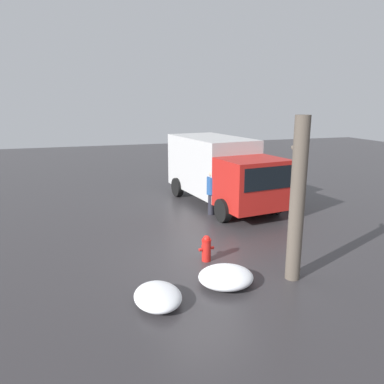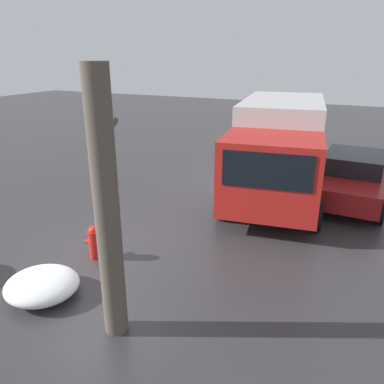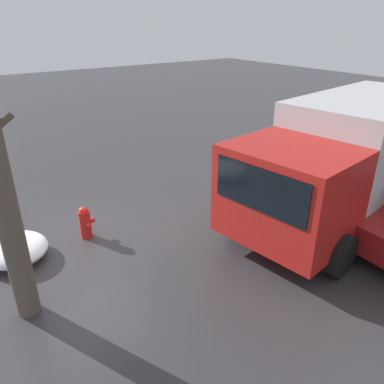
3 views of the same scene
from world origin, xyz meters
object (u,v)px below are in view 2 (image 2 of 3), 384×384
object	(u,v)px
fire_hydrant	(95,242)
delivery_truck	(279,146)
pedestrian	(233,174)
tree_trunk	(107,212)
parked_car	(352,177)

from	to	relation	value
fire_hydrant	delivery_truck	size ratio (longest dim) A/B	0.11
pedestrian	delivery_truck	bearing A→B (deg)	-155.84
fire_hydrant	tree_trunk	xyz separation A→B (m)	(-1.71, -1.76, 1.70)
fire_hydrant	tree_trunk	distance (m)	2.99
tree_trunk	parked_car	size ratio (longest dim) A/B	0.96
fire_hydrant	tree_trunk	bearing A→B (deg)	-140.14
delivery_truck	parked_car	distance (m)	2.40
fire_hydrant	parked_car	bearing A→B (deg)	-44.48
fire_hydrant	delivery_truck	bearing A→B (deg)	-31.43
tree_trunk	delivery_truck	size ratio (longest dim) A/B	0.61
pedestrian	parked_car	bearing A→B (deg)	179.09
delivery_truck	tree_trunk	bearing A→B (deg)	75.04
tree_trunk	delivery_truck	world-z (taller)	tree_trunk
pedestrian	tree_trunk	bearing A→B (deg)	57.79
fire_hydrant	tree_trunk	size ratio (longest dim) A/B	0.18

